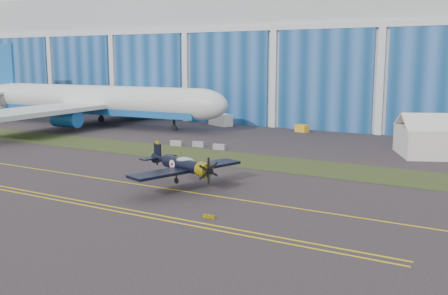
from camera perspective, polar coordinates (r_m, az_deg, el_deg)
The scene contains 16 objects.
ground at distance 69.99m, azimuth -11.87°, elevation -2.32°, with size 260.00×260.00×0.00m, color #372F32.
grass_median at distance 80.72m, azimuth -5.24°, elevation -0.56°, with size 260.00×10.00×0.02m, color #475128.
hangar at distance 130.91m, azimuth 9.63°, elevation 9.82°, with size 220.00×45.70×30.00m.
taxiway_centreline at distance 66.45m, azimuth -14.74°, elevation -3.07°, with size 200.00×0.20×0.02m, color yellow.
edge_line_near at distance 60.30m, azimuth -21.11°, elevation -4.69°, with size 80.00×0.20×0.02m, color yellow.
edge_line_far at distance 60.91m, azimuth -20.38°, elevation -4.51°, with size 80.00×0.20×0.02m, color yellow.
guard_board_right at distance 47.73m, azimuth -1.64°, elevation -7.53°, with size 1.20×0.15×0.35m, color yellow.
warbird at distance 57.85m, azimuth -4.47°, elevation -1.88°, with size 15.15×16.68×4.11m.
jetliner at distance 116.22m, azimuth -13.76°, elevation 8.37°, with size 73.55×63.58×24.44m.
tent at distance 84.21m, azimuth 23.17°, elevation 1.31°, with size 16.64×14.79×6.38m.
shipping_container at distance 113.22m, azimuth -0.38°, elevation 3.06°, with size 5.90×2.36×2.56m, color white.
tug at distance 104.37m, azimuth 8.49°, elevation 2.08°, with size 2.46×1.54×1.43m, color yellow.
cart at distance 147.60m, azimuth -19.07°, elevation 3.79°, with size 1.82×1.09×1.09m, color silver.
barrier_a at distance 86.85m, azimuth -5.22°, elevation 0.45°, with size 2.00×0.60×0.90m, color gray.
barrier_b at distance 85.70m, azimuth -2.79°, elevation 0.36°, with size 2.00×0.60×0.90m, color gray.
barrier_c at distance 83.00m, azimuth -0.52°, elevation 0.07°, with size 2.00×0.60×0.90m, color #97899A.
Camera 1 is at (46.01, -50.77, 14.27)m, focal length 42.00 mm.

